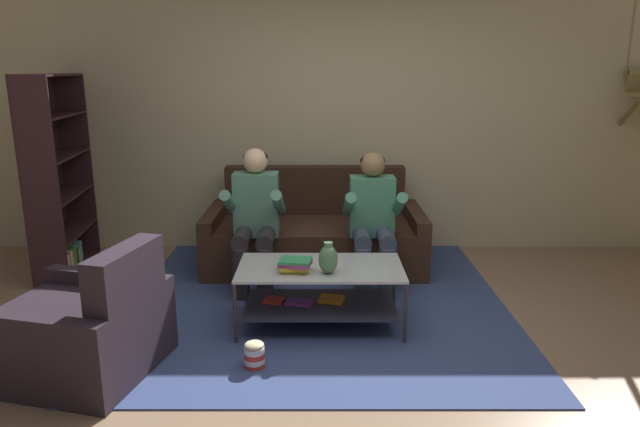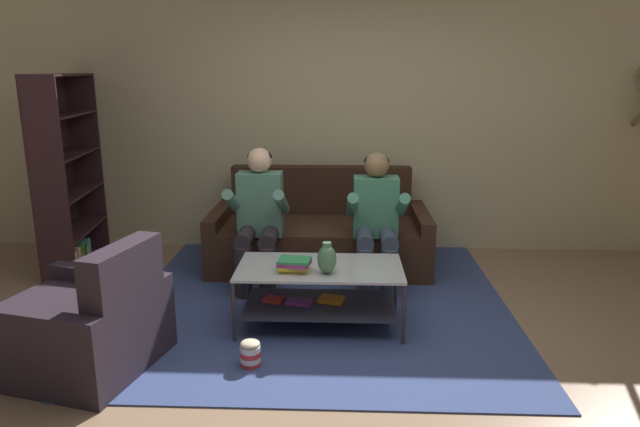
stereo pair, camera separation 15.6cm
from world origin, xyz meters
TOP-DOWN VIEW (x-y plane):
  - ground at (0.00, 0.00)m, footprint 16.80×16.80m
  - back_partition at (0.00, 2.46)m, footprint 8.40×0.12m
  - couch at (-0.25, 1.83)m, footprint 2.03×0.96m
  - person_seated_left at (-0.75, 1.26)m, footprint 0.50×0.58m
  - person_seated_right at (0.25, 1.26)m, footprint 0.50×0.58m
  - coffee_table at (-0.20, 0.49)m, footprint 1.19×0.63m
  - area_rug at (-0.22, 1.03)m, footprint 3.00×3.28m
  - vase at (-0.14, 0.35)m, footprint 0.14×0.14m
  - book_stack at (-0.37, 0.39)m, footprint 0.24×0.21m
  - bookshelf at (-2.60, 1.64)m, footprint 0.42×1.07m
  - armchair at (-1.67, -0.17)m, footprint 1.09×1.04m
  - popcorn_tub at (-0.61, -0.14)m, footprint 0.13×0.13m

SIDE VIEW (x-z plane):
  - ground at x=0.00m, z-range 0.00..0.00m
  - area_rug at x=-0.22m, z-range 0.00..0.01m
  - popcorn_tub at x=-0.61m, z-range 0.00..0.18m
  - armchair at x=-1.67m, z-range -0.15..0.69m
  - couch at x=-0.25m, z-range -0.16..0.75m
  - coffee_table at x=-0.20m, z-range 0.08..0.53m
  - book_stack at x=-0.37m, z-range 0.46..0.55m
  - vase at x=-0.14m, z-range 0.45..0.68m
  - person_seated_right at x=0.25m, z-range 0.06..1.22m
  - person_seated_left at x=-0.75m, z-range 0.06..1.25m
  - bookshelf at x=-2.60m, z-range -0.16..1.65m
  - back_partition at x=0.00m, z-range 0.00..2.90m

